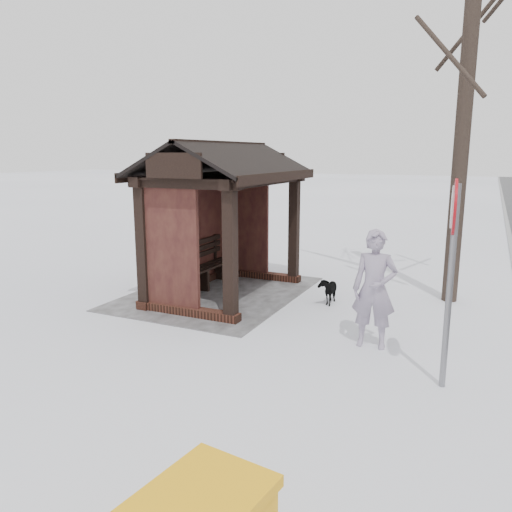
{
  "coord_description": "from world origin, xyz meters",
  "views": [
    {
      "loc": [
        8.73,
        4.76,
        2.86
      ],
      "look_at": [
        0.27,
        0.8,
        0.93
      ],
      "focal_mm": 35.0,
      "sensor_mm": 36.0,
      "label": 1
    }
  ],
  "objects": [
    {
      "name": "dog",
      "position": [
        -0.3,
        2.07,
        0.27
      ],
      "size": [
        0.66,
        0.35,
        0.53
      ],
      "primitive_type": "imported",
      "rotation": [
        0.0,
        0.0,
        1.67
      ],
      "color": "black",
      "rests_on": "ground"
    },
    {
      "name": "ground",
      "position": [
        0.0,
        0.0,
        0.0
      ],
      "size": [
        120.0,
        120.0,
        0.0
      ],
      "primitive_type": "plane",
      "color": "white",
      "rests_on": "ground"
    },
    {
      "name": "road_sign",
      "position": [
        2.5,
        4.4,
        1.83
      ],
      "size": [
        0.66,
        0.11,
        2.58
      ],
      "rotation": [
        0.0,
        0.0,
        0.09
      ],
      "color": "slate",
      "rests_on": "ground"
    },
    {
      "name": "pedestrian",
      "position": [
        1.55,
        3.33,
        0.89
      ],
      "size": [
        0.48,
        0.68,
        1.78
      ],
      "primitive_type": "imported",
      "rotation": [
        0.0,
        0.0,
        1.65
      ],
      "color": "#9688A0",
      "rests_on": "ground"
    },
    {
      "name": "bus_shelter",
      "position": [
        0.0,
        -0.16,
        2.17
      ],
      "size": [
        3.6,
        2.4,
        3.09
      ],
      "color": "#3A1F15",
      "rests_on": "ground"
    },
    {
      "name": "trampled_patch",
      "position": [
        0.0,
        -0.2,
        0.01
      ],
      "size": [
        4.2,
        3.2,
        0.02
      ],
      "primitive_type": "cube",
      "color": "gray",
      "rests_on": "ground"
    }
  ]
}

